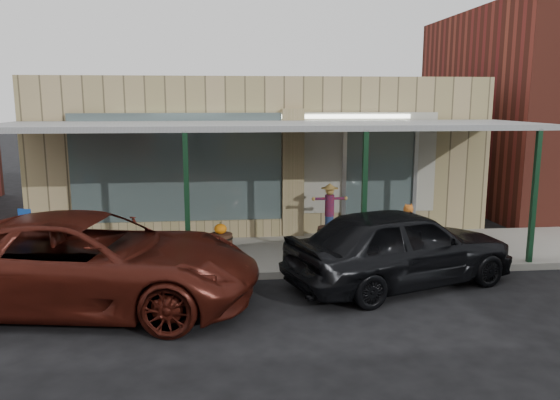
{
  "coord_description": "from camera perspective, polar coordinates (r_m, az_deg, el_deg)",
  "views": [
    {
      "loc": [
        -1.09,
        -8.62,
        3.62
      ],
      "look_at": [
        0.11,
        2.6,
        1.54
      ],
      "focal_mm": 35.0,
      "sensor_mm": 36.0,
      "label": 1
    }
  ],
  "objects": [
    {
      "name": "ground",
      "position": [
        9.41,
        1.06,
        -12.16
      ],
      "size": [
        120.0,
        120.0,
        0.0
      ],
      "primitive_type": "plane",
      "color": "black",
      "rests_on": "ground"
    },
    {
      "name": "sidewalk",
      "position": [
        12.77,
        -0.96,
        -5.67
      ],
      "size": [
        40.0,
        3.2,
        0.15
      ],
      "primitive_type": "cube",
      "color": "gray",
      "rests_on": "ground"
    },
    {
      "name": "storefront",
      "position": [
        16.89,
        -2.38,
        5.24
      ],
      "size": [
        12.0,
        6.25,
        4.2
      ],
      "color": "tan",
      "rests_on": "ground"
    },
    {
      "name": "awning",
      "position": [
        12.25,
        -0.98,
        7.59
      ],
      "size": [
        12.0,
        3.0,
        3.04
      ],
      "color": "gray",
      "rests_on": "ground"
    },
    {
      "name": "block_buildings_near",
      "position": [
        18.09,
        3.84,
        10.88
      ],
      "size": [
        61.0,
        8.0,
        8.0
      ],
      "color": "maroon",
      "rests_on": "ground"
    },
    {
      "name": "barrel_scarecrow",
      "position": [
        13.46,
        5.17,
        -2.36
      ],
      "size": [
        0.88,
        0.72,
        1.48
      ],
      "rotation": [
        0.0,
        0.0,
        0.33
      ],
      "color": "#482A1D",
      "rests_on": "sidewalk"
    },
    {
      "name": "barrel_pumpkin",
      "position": [
        12.92,
        -6.22,
        -4.13
      ],
      "size": [
        0.7,
        0.7,
        0.65
      ],
      "rotation": [
        0.0,
        0.0,
        0.34
      ],
      "color": "#482A1D",
      "rests_on": "sidewalk"
    },
    {
      "name": "handicap_sign",
      "position": [
        11.98,
        -25.0,
        -3.1
      ],
      "size": [
        0.27,
        0.09,
        1.35
      ],
      "rotation": [
        0.0,
        0.0,
        -0.28
      ],
      "color": "gray",
      "rests_on": "sidewalk"
    },
    {
      "name": "parked_sedan",
      "position": [
        10.97,
        12.48,
        -4.74
      ],
      "size": [
        5.0,
        3.28,
        1.58
      ],
      "rotation": [
        0.0,
        0.0,
        1.9
      ],
      "color": "black",
      "rests_on": "ground"
    },
    {
      "name": "car_maroon",
      "position": [
        10.18,
        -19.29,
        -6.09
      ],
      "size": [
        6.3,
        3.63,
        1.65
      ],
      "primitive_type": "imported",
      "rotation": [
        0.0,
        0.0,
        1.41
      ],
      "color": "#43140D",
      "rests_on": "ground"
    }
  ]
}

